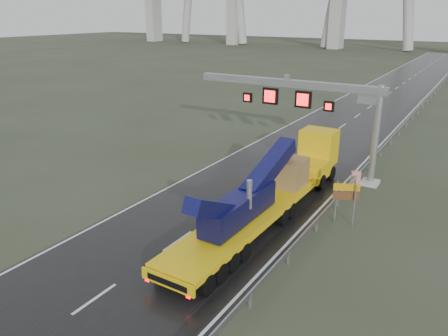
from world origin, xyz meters
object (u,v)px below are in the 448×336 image
Objects in this scene: exit_sign_pair at (346,195)px; striped_barrier at (356,179)px; sign_gantry at (312,102)px; heavy_haul_truck at (279,183)px.

exit_sign_pair is 6.56m from striped_barrier.
exit_sign_pair reaches higher than striped_barrier.
sign_gantry is at bearing 144.73° from striped_barrier.
striped_barrier is at bearing 74.61° from exit_sign_pair.
exit_sign_pair is (5.00, -7.14, -3.80)m from sign_gantry.
heavy_haul_truck is at bearing -140.01° from striped_barrier.
heavy_haul_truck is 17.50× the size of striped_barrier.
exit_sign_pair is 2.38× the size of striped_barrier.
sign_gantry is at bearing 100.09° from exit_sign_pair.
heavy_haul_truck is 7.34× the size of exit_sign_pair.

